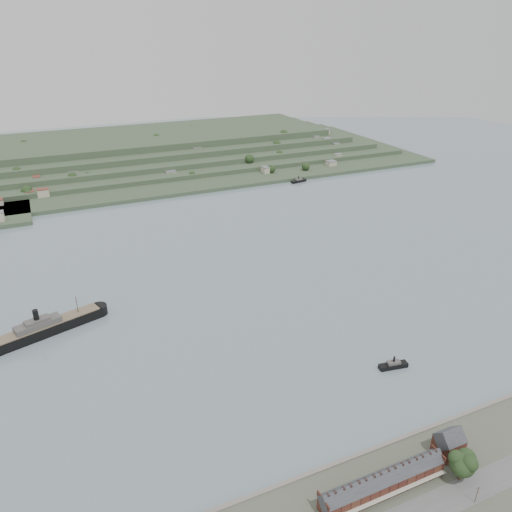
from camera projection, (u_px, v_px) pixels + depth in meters
name	position (u px, v px, depth m)	size (l,w,h in m)	color
ground	(242.00, 298.00, 341.49)	(1400.00, 1400.00, 0.00)	slate
terrace_row	(383.00, 482.00, 196.13)	(55.60, 9.80, 11.07)	#461E19
gabled_building	(449.00, 443.00, 212.83)	(10.40, 10.18, 14.09)	#461E19
far_peninsula	(148.00, 153.00, 671.43)	(760.00, 309.00, 30.00)	#35462F
steamship	(33.00, 333.00, 295.79)	(87.91, 35.79, 21.67)	black
tugboat	(393.00, 365.00, 271.61)	(16.57, 6.89, 7.24)	black
ferry_east	(299.00, 181.00, 588.87)	(20.39, 8.83, 7.40)	black
fig_tree	(464.00, 464.00, 199.71)	(12.72, 11.02, 14.20)	#463120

